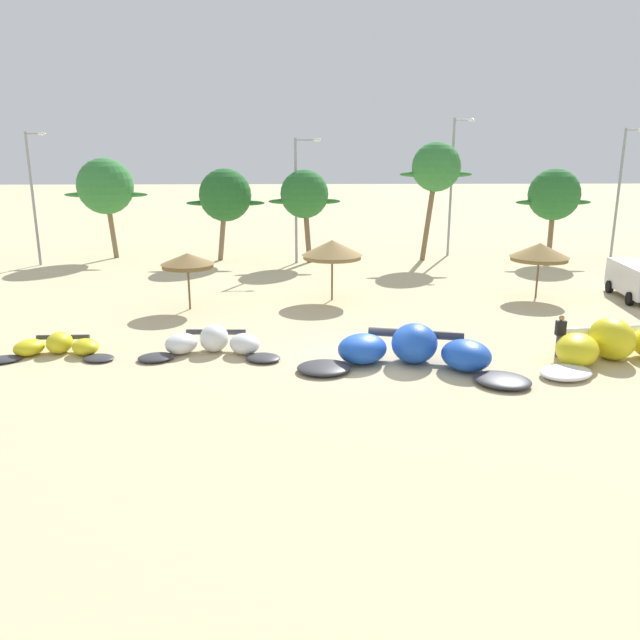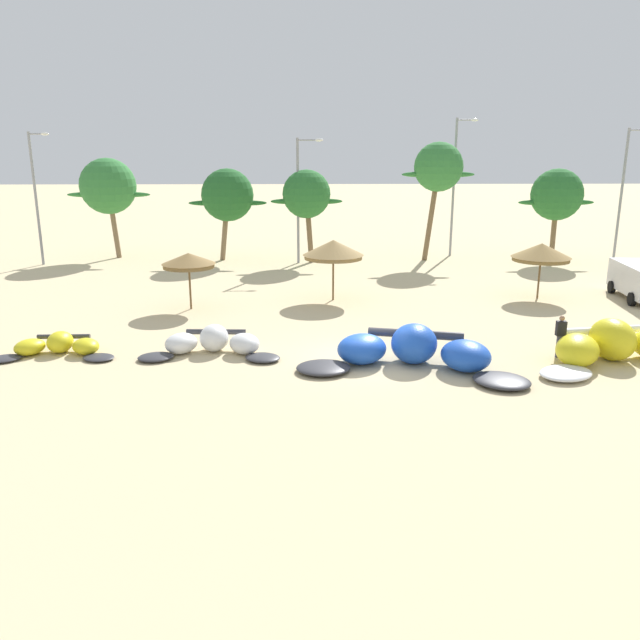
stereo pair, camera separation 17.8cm
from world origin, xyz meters
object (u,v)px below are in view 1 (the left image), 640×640
at_px(kite_left_of_center, 413,351).
at_px(palm_center_left, 436,168).
at_px(lamppost_west_center, 298,194).
at_px(palm_center_right, 554,195).
at_px(beach_umbrella_near_van, 187,261).
at_px(kite_left, 213,343).
at_px(palm_left, 225,196).
at_px(person_near_kites, 560,336).
at_px(lamppost_east, 620,189).
at_px(beach_umbrella_near_palms, 540,252).
at_px(palm_left_of_gap, 304,195).
at_px(kite_far_left, 57,347).
at_px(kite_center, 618,346).
at_px(beach_umbrella_middle, 332,249).
at_px(lamppost_east_center, 453,181).
at_px(palm_leftmost, 105,187).
at_px(lamppost_west, 34,192).

relative_size(kite_left_of_center, palm_center_left, 1.01).
bearing_deg(lamppost_west_center, palm_center_right, 2.05).
bearing_deg(beach_umbrella_near_van, kite_left, -73.71).
height_order(palm_left, palm_center_left, palm_center_left).
xyz_separation_m(beach_umbrella_near_van, person_near_kites, (15.25, -7.90, -1.61)).
bearing_deg(beach_umbrella_near_van, lamppost_east, 25.74).
bearing_deg(beach_umbrella_near_palms, person_near_kites, -105.71).
bearing_deg(palm_left_of_gap, kite_far_left, -115.31).
xyz_separation_m(kite_far_left, palm_left, (4.13, 21.57, 4.24)).
relative_size(kite_left, kite_center, 0.73).
relative_size(kite_left_of_center, beach_umbrella_near_palms, 2.69).
xyz_separation_m(beach_umbrella_near_van, lamppost_west_center, (5.38, 13.16, 2.32)).
xyz_separation_m(kite_far_left, beach_umbrella_middle, (10.99, 8.85, 2.36)).
distance_m(kite_left_of_center, lamppost_west_center, 22.75).
bearing_deg(lamppost_east_center, kite_left_of_center, -105.99).
bearing_deg(lamppost_west_center, kite_center, -61.57).
xyz_separation_m(beach_umbrella_middle, lamppost_west_center, (-1.75, 11.38, 2.08)).
distance_m(kite_left, lamppost_east_center, 27.87).
bearing_deg(palm_leftmost, lamppost_west, -143.49).
height_order(beach_umbrella_near_palms, palm_center_right, palm_center_right).
bearing_deg(kite_left_of_center, lamppost_west_center, 100.72).
relative_size(lamppost_west, lamppost_east, 0.97).
relative_size(kite_left, lamppost_east_center, 0.57).
bearing_deg(kite_far_left, palm_left, 79.15).
bearing_deg(lamppost_east, person_near_kites, -120.44).
bearing_deg(palm_center_right, beach_umbrella_near_van, -149.37).
bearing_deg(beach_umbrella_near_van, palm_left, 88.93).
bearing_deg(kite_far_left, palm_left_of_gap, 64.69).
bearing_deg(palm_leftmost, palm_left_of_gap, -9.66).
bearing_deg(kite_center, person_near_kites, 159.85).
distance_m(beach_umbrella_middle, palm_left_of_gap, 11.85).
bearing_deg(palm_center_left, kite_far_left, -131.65).
bearing_deg(beach_umbrella_near_palms, beach_umbrella_middle, -179.42).
distance_m(kite_left, lamppost_east, 33.19).
xyz_separation_m(kite_left_of_center, beach_umbrella_near_van, (-9.54, 8.81, 1.87)).
distance_m(lamppost_west, lamppost_west_center, 17.65).
distance_m(kite_left, lamppost_west_center, 20.98).
bearing_deg(palm_center_left, kite_left_of_center, -103.32).
bearing_deg(lamppost_east, beach_umbrella_near_van, -154.26).
xyz_separation_m(beach_umbrella_middle, person_near_kites, (8.13, -9.69, -1.85)).
xyz_separation_m(kite_left_of_center, palm_leftmost, (-17.91, 24.61, 4.55)).
height_order(kite_center, beach_umbrella_middle, beach_umbrella_middle).
height_order(beach_umbrella_near_van, palm_left, palm_left).
bearing_deg(lamppost_west, lamppost_west_center, 0.80).
bearing_deg(kite_far_left, person_near_kites, -2.49).
distance_m(palm_leftmost, lamppost_east_center, 25.05).
height_order(kite_center, palm_left, palm_left).
bearing_deg(palm_center_right, person_near_kites, -110.37).
relative_size(beach_umbrella_near_palms, palm_left, 0.48).
bearing_deg(lamppost_west_center, beach_umbrella_near_palms, -41.73).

